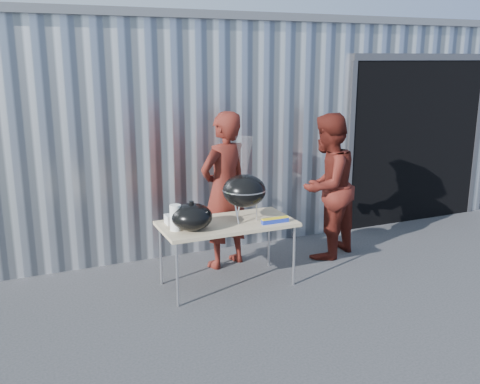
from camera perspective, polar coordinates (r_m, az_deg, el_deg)
name	(u,v)px	position (r m, az deg, el deg)	size (l,w,h in m)	color
ground	(278,298)	(5.94, 4.03, -11.17)	(80.00, 80.00, 0.00)	#323234
building	(208,114)	(10.00, -3.48, 8.35)	(8.20, 6.20, 3.10)	silver
folding_table	(227,226)	(6.00, -1.39, -3.59)	(1.50, 0.75, 0.75)	tan
kettle_grill	(244,185)	(5.93, 0.45, 0.75)	(0.49, 0.49, 0.95)	black
grill_lid	(192,217)	(5.71, -5.16, -2.65)	(0.44, 0.44, 0.32)	black
paper_towels	(176,218)	(5.71, -6.90, -2.74)	(0.12, 0.12, 0.28)	white
white_tub	(175,219)	(5.97, -7.00, -2.87)	(0.20, 0.15, 0.10)	white
foil_box	(275,220)	(5.95, 3.76, -3.04)	(0.32, 0.06, 0.06)	#182DA2
person_cook	(224,190)	(6.53, -1.67, 0.18)	(0.70, 0.46, 1.93)	#501812
person_bystander	(327,186)	(6.94, 9.22, 0.60)	(0.91, 0.71, 1.87)	#501812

